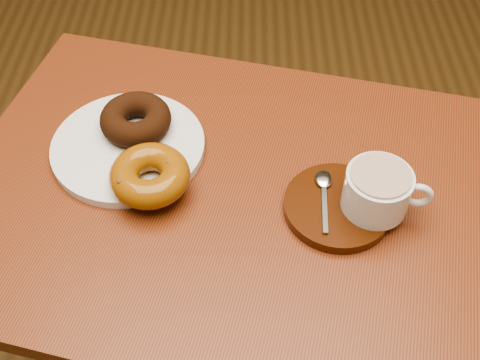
{
  "coord_description": "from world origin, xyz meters",
  "views": [
    {
      "loc": [
        0.3,
        -0.77,
        1.33
      ],
      "look_at": [
        0.3,
        -0.24,
        0.72
      ],
      "focal_mm": 45.0,
      "sensor_mm": 36.0,
      "label": 1
    }
  ],
  "objects_px": {
    "cafe_table": "(227,237)",
    "donut_plate": "(128,146)",
    "saucer": "(337,207)",
    "coffee_cup": "(378,190)"
  },
  "relations": [
    {
      "from": "cafe_table",
      "to": "donut_plate",
      "type": "distance_m",
      "value": 0.2
    },
    {
      "from": "saucer",
      "to": "coffee_cup",
      "type": "xyz_separation_m",
      "value": [
        0.05,
        -0.0,
        0.04
      ]
    },
    {
      "from": "donut_plate",
      "to": "saucer",
      "type": "xyz_separation_m",
      "value": [
        0.29,
        -0.11,
        0.0
      ]
    },
    {
      "from": "donut_plate",
      "to": "coffee_cup",
      "type": "distance_m",
      "value": 0.36
    },
    {
      "from": "saucer",
      "to": "cafe_table",
      "type": "bearing_deg",
      "value": 167.02
    },
    {
      "from": "donut_plate",
      "to": "saucer",
      "type": "height_order",
      "value": "saucer"
    },
    {
      "from": "cafe_table",
      "to": "coffee_cup",
      "type": "relative_size",
      "value": 7.55
    },
    {
      "from": "cafe_table",
      "to": "coffee_cup",
      "type": "distance_m",
      "value": 0.25
    },
    {
      "from": "donut_plate",
      "to": "coffee_cup",
      "type": "xyz_separation_m",
      "value": [
        0.34,
        -0.11,
        0.04
      ]
    },
    {
      "from": "cafe_table",
      "to": "coffee_cup",
      "type": "height_order",
      "value": "coffee_cup"
    }
  ]
}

